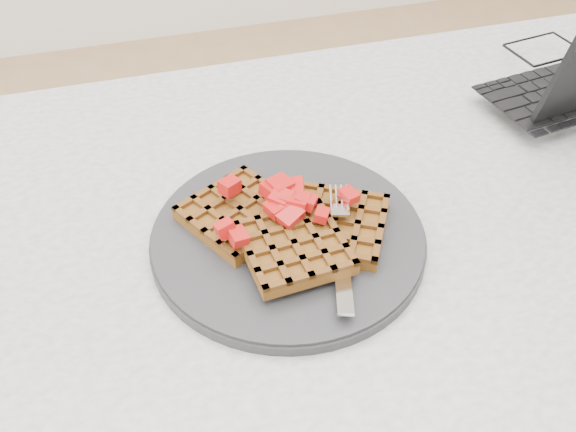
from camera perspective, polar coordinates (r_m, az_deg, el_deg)
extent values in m
cube|color=beige|center=(0.76, 10.39, -0.78)|extent=(1.20, 0.80, 0.03)
cube|color=white|center=(1.25, -23.12, -7.35)|extent=(0.06, 0.06, 0.72)
cube|color=white|center=(1.48, 22.63, 1.85)|extent=(0.06, 0.06, 0.72)
cylinder|color=#232326|center=(0.70, 0.00, -1.91)|extent=(0.30, 0.30, 0.02)
imported|color=black|center=(1.06, 23.76, 11.50)|extent=(0.36, 0.26, 0.03)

